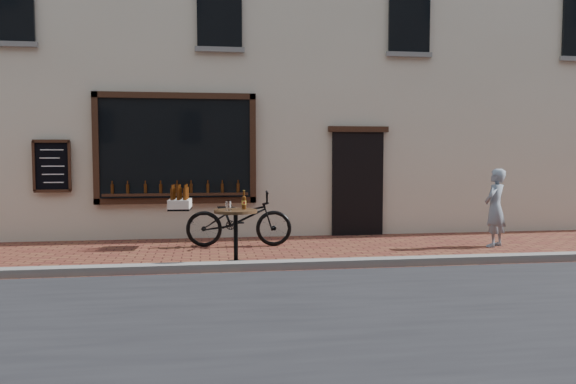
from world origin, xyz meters
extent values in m
plane|color=#5D271E|center=(0.00, 0.00, 0.00)|extent=(90.00, 90.00, 0.00)
cube|color=slate|center=(0.00, 0.20, 0.06)|extent=(90.00, 0.25, 0.12)
cube|color=beige|center=(0.00, 6.50, 5.00)|extent=(28.00, 6.00, 10.00)
cube|color=black|center=(-1.90, 3.45, 1.85)|extent=(3.00, 0.06, 2.00)
cube|color=black|center=(-1.90, 3.43, 2.91)|extent=(3.24, 0.10, 0.12)
cube|color=black|center=(-1.90, 3.43, 0.79)|extent=(3.24, 0.10, 0.12)
cube|color=black|center=(-3.46, 3.43, 1.85)|extent=(0.12, 0.10, 2.24)
cube|color=black|center=(-0.34, 3.43, 1.85)|extent=(0.12, 0.10, 2.24)
cube|color=black|center=(-1.90, 3.38, 0.92)|extent=(2.90, 0.16, 0.05)
cube|color=black|center=(1.90, 3.46, 1.10)|extent=(1.10, 0.10, 2.20)
cube|color=black|center=(1.90, 3.43, 2.26)|extent=(1.30, 0.10, 0.12)
cube|color=black|center=(-4.30, 3.44, 1.50)|extent=(0.62, 0.04, 0.92)
cylinder|color=#3D1C07|center=(-3.15, 3.38, 1.04)|extent=(0.06, 0.06, 0.19)
cylinder|color=#3D1C07|center=(-2.84, 3.38, 1.04)|extent=(0.06, 0.06, 0.19)
cylinder|color=#3D1C07|center=(-2.52, 3.38, 1.04)|extent=(0.06, 0.06, 0.19)
cylinder|color=#3D1C07|center=(-2.21, 3.38, 1.04)|extent=(0.06, 0.06, 0.19)
cylinder|color=#3D1C07|center=(-1.90, 3.38, 1.04)|extent=(0.06, 0.06, 0.19)
cylinder|color=#3D1C07|center=(-1.59, 3.38, 1.04)|extent=(0.06, 0.06, 0.19)
cylinder|color=#3D1C07|center=(-1.27, 3.38, 1.04)|extent=(0.06, 0.06, 0.19)
cylinder|color=#3D1C07|center=(-0.96, 3.38, 1.04)|extent=(0.06, 0.06, 0.19)
cylinder|color=#3D1C07|center=(-0.65, 3.38, 1.04)|extent=(0.06, 0.06, 0.19)
cube|color=black|center=(-5.00, 3.46, 4.60)|extent=(0.90, 0.06, 1.40)
cube|color=black|center=(-1.00, 3.46, 4.60)|extent=(0.90, 0.06, 1.40)
cube|color=black|center=(3.00, 3.46, 4.60)|extent=(0.90, 0.06, 1.40)
imported|color=black|center=(-0.69, 2.37, 0.52)|extent=(2.03, 0.83, 1.04)
cube|color=black|center=(-1.79, 2.45, 0.72)|extent=(0.43, 0.58, 0.03)
cube|color=silver|center=(-1.79, 2.45, 0.81)|extent=(0.43, 0.60, 0.16)
cylinder|color=#3D1C07|center=(-1.69, 2.23, 1.01)|extent=(0.06, 0.06, 0.22)
cylinder|color=#3D1C07|center=(-1.80, 2.24, 1.01)|extent=(0.06, 0.06, 0.22)
cylinder|color=#3D1C07|center=(-1.92, 2.25, 1.01)|extent=(0.06, 0.06, 0.22)
cylinder|color=#3D1C07|center=(-1.68, 2.37, 1.01)|extent=(0.06, 0.06, 0.22)
cylinder|color=#3D1C07|center=(-1.79, 2.38, 1.01)|extent=(0.06, 0.06, 0.22)
cylinder|color=#3D1C07|center=(-1.91, 2.39, 1.01)|extent=(0.06, 0.06, 0.22)
cylinder|color=#3D1C07|center=(-1.67, 2.51, 1.01)|extent=(0.06, 0.06, 0.22)
cylinder|color=#3D1C07|center=(-1.78, 2.52, 1.01)|extent=(0.06, 0.06, 0.22)
cylinder|color=#3D1C07|center=(-1.90, 2.52, 1.01)|extent=(0.06, 0.06, 0.22)
cylinder|color=#3D1C07|center=(-1.66, 2.65, 1.01)|extent=(0.06, 0.06, 0.22)
cylinder|color=black|center=(-0.85, 0.60, 0.02)|extent=(0.50, 0.50, 0.03)
cylinder|color=black|center=(-0.85, 0.60, 0.43)|extent=(0.07, 0.07, 0.79)
cylinder|color=black|center=(-0.85, 0.60, 0.85)|extent=(0.68, 0.68, 0.05)
cylinder|color=gold|center=(-0.71, 0.67, 0.98)|extent=(0.07, 0.07, 0.07)
cylinder|color=white|center=(-0.96, 0.52, 0.95)|extent=(0.09, 0.09, 0.15)
imported|color=gray|center=(4.05, 1.63, 0.73)|extent=(0.64, 0.61, 1.47)
camera|label=1|loc=(-1.29, -8.15, 1.76)|focal=35.00mm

